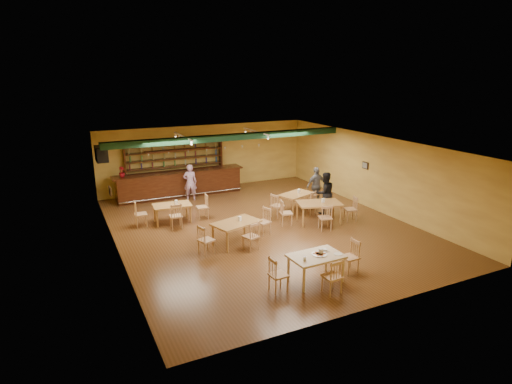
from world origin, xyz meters
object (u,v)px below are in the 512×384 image
dining_table_c (236,233)px  dining_table_d (319,213)px  near_table (316,268)px  patron_bar (190,182)px  dining_table_a (173,213)px  bar_counter (180,184)px  patron_right_a (325,193)px  dining_table_b (296,202)px

dining_table_c → dining_table_d: size_ratio=0.95×
near_table → patron_bar: patron_bar is taller
near_table → dining_table_a: bearing=107.9°
bar_counter → patron_bar: 0.89m
dining_table_c → patron_right_a: (4.33, 1.32, 0.46)m
dining_table_a → dining_table_c: (1.33, -2.90, 0.03)m
near_table → bar_counter: bearing=94.2°
dining_table_c → dining_table_d: 3.55m
dining_table_b → near_table: bearing=-135.9°
dining_table_a → near_table: near_table is taller
dining_table_b → dining_table_d: (-0.02, -1.63, 0.04)m
bar_counter → near_table: (1.01, -9.44, -0.19)m
bar_counter → near_table: 9.49m
bar_counter → patron_bar: bearing=-74.5°
dining_table_b → patron_right_a: size_ratio=0.84×
dining_table_b → near_table: (-2.64, -5.40, 0.03)m
bar_counter → dining_table_c: bearing=-88.9°
patron_right_a → dining_table_c: bearing=20.8°
near_table → patron_bar: size_ratio=0.88×
dining_table_b → dining_table_d: bearing=-110.5°
dining_table_a → dining_table_c: size_ratio=0.92×
dining_table_a → near_table: size_ratio=0.98×
patron_bar → dining_table_b: bearing=153.0°
dining_table_d → patron_bar: bearing=140.8°
dining_table_a → dining_table_d: size_ratio=0.88×
dining_table_c → dining_table_d: bearing=-8.8°
dining_table_a → dining_table_c: dining_table_c is taller
dining_table_c → patron_right_a: bearing=0.1°
dining_table_b → dining_table_a: bearing=151.0°
dining_table_a → dining_table_b: bearing=-4.6°
dining_table_c → patron_bar: size_ratio=0.94×
bar_counter → near_table: bearing=-83.9°
dining_table_d → patron_bar: 5.93m
bar_counter → dining_table_d: 6.73m
bar_counter → near_table: bar_counter is taller
bar_counter → dining_table_b: size_ratio=4.16×
dining_table_a → patron_bar: 2.87m
dining_table_b → patron_right_a: patron_right_a is taller
dining_table_c → patron_right_a: 4.55m
bar_counter → dining_table_b: bearing=-47.9°
dining_table_c → patron_bar: patron_bar is taller
bar_counter → dining_table_c: size_ratio=3.88×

